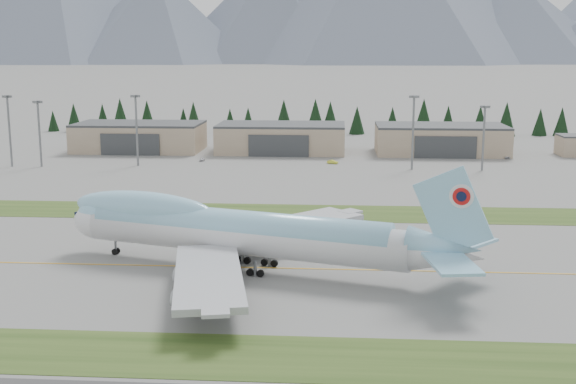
# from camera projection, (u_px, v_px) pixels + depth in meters

# --- Properties ---
(ground) EXTENTS (7000.00, 7000.00, 0.00)m
(ground) POSITION_uv_depth(u_px,v_px,m) (300.00, 269.00, 128.01)
(ground) COLOR #61615F
(ground) RESTS_ON ground
(grass_strip_near) EXTENTS (400.00, 14.00, 0.08)m
(grass_strip_near) POSITION_uv_depth(u_px,v_px,m) (284.00, 358.00, 90.82)
(grass_strip_near) COLOR #2D4719
(grass_strip_near) RESTS_ON ground
(grass_strip_far) EXTENTS (400.00, 18.00, 0.08)m
(grass_strip_far) POSITION_uv_depth(u_px,v_px,m) (310.00, 213.00, 172.07)
(grass_strip_far) COLOR #2D4719
(grass_strip_far) RESTS_ON ground
(taxiway_line_main) EXTENTS (400.00, 0.40, 0.02)m
(taxiway_line_main) POSITION_uv_depth(u_px,v_px,m) (300.00, 269.00, 128.01)
(taxiway_line_main) COLOR gold
(taxiway_line_main) RESTS_ON ground
(boeing_747_freighter) EXTENTS (78.43, 64.97, 20.71)m
(boeing_747_freighter) POSITION_uv_depth(u_px,v_px,m) (239.00, 231.00, 126.81)
(boeing_747_freighter) COLOR silver
(boeing_747_freighter) RESTS_ON ground
(hangar_left) EXTENTS (48.00, 26.60, 10.80)m
(hangar_left) POSITION_uv_depth(u_px,v_px,m) (140.00, 137.00, 278.45)
(hangar_left) COLOR tan
(hangar_left) RESTS_ON ground
(hangar_center) EXTENTS (48.00, 26.60, 10.80)m
(hangar_center) POSITION_uv_depth(u_px,v_px,m) (281.00, 138.00, 274.73)
(hangar_center) COLOR tan
(hangar_center) RESTS_ON ground
(hangar_right) EXTENTS (48.00, 26.60, 10.80)m
(hangar_right) POSITION_uv_depth(u_px,v_px,m) (440.00, 139.00, 270.67)
(hangar_right) COLOR tan
(hangar_right) RESTS_ON ground
(floodlight_masts) EXTENTS (158.44, 8.05, 23.95)m
(floodlight_masts) POSITION_uv_depth(u_px,v_px,m) (212.00, 119.00, 235.59)
(floodlight_masts) COLOR slate
(floodlight_masts) RESTS_ON ground
(service_vehicle_a) EXTENTS (1.70, 3.49, 1.15)m
(service_vehicle_a) POSITION_uv_depth(u_px,v_px,m) (202.00, 161.00, 252.61)
(service_vehicle_a) COLOR silver
(service_vehicle_a) RESTS_ON ground
(service_vehicle_b) EXTENTS (4.02, 2.66, 1.25)m
(service_vehicle_b) POSITION_uv_depth(u_px,v_px,m) (333.00, 164.00, 246.89)
(service_vehicle_b) COLOR #CDD134
(service_vehicle_b) RESTS_ON ground
(service_vehicle_c) EXTENTS (2.43, 4.90, 1.37)m
(service_vehicle_c) POSITION_uv_depth(u_px,v_px,m) (506.00, 158.00, 258.97)
(service_vehicle_c) COLOR #B6B7BB
(service_vehicle_c) RESTS_ON ground
(conifer_belt) EXTENTS (271.07, 15.83, 16.84)m
(conifer_belt) POSITION_uv_depth(u_px,v_px,m) (319.00, 118.00, 333.87)
(conifer_belt) COLOR black
(conifer_belt) RESTS_ON ground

